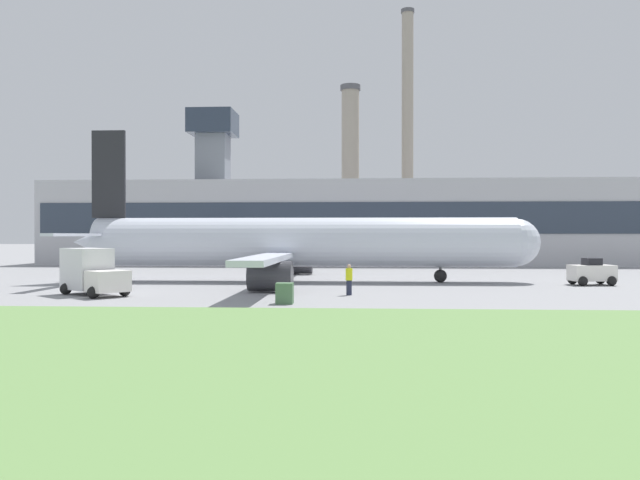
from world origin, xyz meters
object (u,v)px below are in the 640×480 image
pushback_tug (592,273)px  baggage_truck (92,273)px  ground_crew_person (349,279)px  airplane (297,243)px

pushback_tug → baggage_truck: baggage_truck is taller
pushback_tug → ground_crew_person: bearing=-153.7°
ground_crew_person → pushback_tug: bearing=26.3°
airplane → baggage_truck: (-11.26, -11.36, -1.63)m
airplane → baggage_truck: 16.08m
pushback_tug → baggage_truck: 34.04m
airplane → ground_crew_person: size_ratio=19.54×
pushback_tug → ground_crew_person: 19.32m
pushback_tug → airplane: bearing=174.7°
airplane → ground_crew_person: 11.52m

